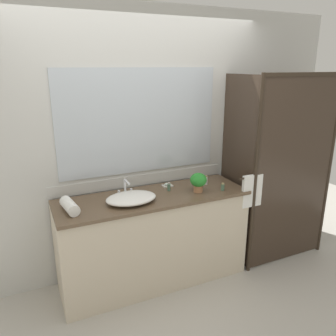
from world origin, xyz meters
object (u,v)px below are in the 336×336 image
at_px(soap_dish, 168,185).
at_px(amenity_bottle_body_wash, 169,187).
at_px(sink_basin, 131,198).
at_px(faucet, 125,190).
at_px(potted_plant, 198,181).
at_px(amenity_bottle_conditioner, 206,180).
at_px(amenity_bottle_lotion, 223,187).
at_px(rolled_towel_near_edge, 70,206).

distance_m(soap_dish, amenity_bottle_body_wash, 0.12).
bearing_deg(soap_dish, sink_basin, -153.04).
height_order(sink_basin, soap_dish, sink_basin).
distance_m(faucet, amenity_bottle_body_wash, 0.42).
height_order(sink_basin, potted_plant, potted_plant).
bearing_deg(amenity_bottle_body_wash, faucet, 173.93).
bearing_deg(amenity_bottle_body_wash, soap_dish, 71.55).
bearing_deg(soap_dish, amenity_bottle_conditioner, -16.34).
bearing_deg(potted_plant, soap_dish, 128.72).
bearing_deg(amenity_bottle_conditioner, faucet, 177.19).
relative_size(potted_plant, soap_dish, 1.85).
xyz_separation_m(faucet, amenity_bottle_conditioner, (0.84, -0.04, -0.01)).
xyz_separation_m(sink_basin, amenity_bottle_conditioner, (0.84, 0.12, 0.01)).
xyz_separation_m(faucet, potted_plant, (0.67, -0.19, 0.05)).
height_order(soap_dish, amenity_bottle_lotion, amenity_bottle_lotion).
xyz_separation_m(potted_plant, rolled_towel_near_edge, (-1.19, 0.04, -0.06)).
bearing_deg(amenity_bottle_body_wash, amenity_bottle_conditioner, 0.47).
relative_size(faucet, amenity_bottle_lotion, 2.23).
relative_size(sink_basin, faucet, 2.65).
bearing_deg(amenity_bottle_lotion, potted_plant, 163.23).
height_order(sink_basin, amenity_bottle_lotion, same).
height_order(potted_plant, amenity_bottle_body_wash, potted_plant).
relative_size(amenity_bottle_conditioner, amenity_bottle_body_wash, 1.16).
distance_m(amenity_bottle_conditioner, rolled_towel_near_edge, 1.37).
bearing_deg(faucet, amenity_bottle_conditioner, -2.81).
relative_size(soap_dish, rolled_towel_near_edge, 0.39).
distance_m(sink_basin, potted_plant, 0.67).
height_order(amenity_bottle_conditioner, amenity_bottle_lotion, amenity_bottle_conditioner).
height_order(sink_basin, faucet, faucet).
xyz_separation_m(amenity_bottle_lotion, rolled_towel_near_edge, (-1.42, 0.11, 0.01)).
height_order(soap_dish, rolled_towel_near_edge, rolled_towel_near_edge).
distance_m(faucet, amenity_bottle_lotion, 0.93).
bearing_deg(rolled_towel_near_edge, amenity_bottle_lotion, -4.60).
bearing_deg(potted_plant, amenity_bottle_conditioner, 39.26).
xyz_separation_m(potted_plant, amenity_bottle_body_wash, (-0.24, 0.14, -0.07)).
bearing_deg(rolled_towel_near_edge, amenity_bottle_body_wash, 5.83).
bearing_deg(amenity_bottle_lotion, soap_dish, 143.26).
distance_m(potted_plant, amenity_bottle_body_wash, 0.29).
relative_size(sink_basin, amenity_bottle_conditioner, 4.73).
relative_size(potted_plant, rolled_towel_near_edge, 0.71).
xyz_separation_m(potted_plant, soap_dish, (-0.21, 0.26, -0.09)).
xyz_separation_m(amenity_bottle_conditioner, rolled_towel_near_edge, (-1.37, -0.10, 0.00)).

